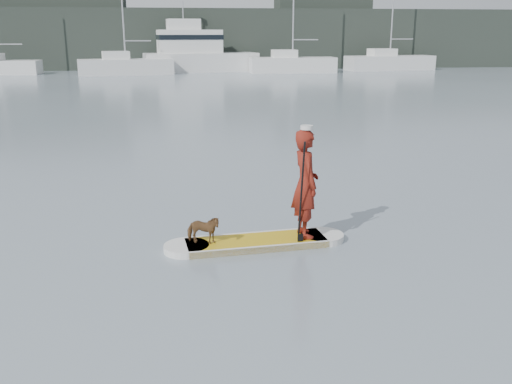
{
  "coord_description": "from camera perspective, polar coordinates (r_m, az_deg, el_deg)",
  "views": [
    {
      "loc": [
        2.39,
        -9.32,
        3.71
      ],
      "look_at": [
        3.65,
        0.21,
        1.0
      ],
      "focal_mm": 40.0,
      "sensor_mm": 36.0,
      "label": 1
    }
  ],
  "objects": [
    {
      "name": "ground",
      "position": [
        10.31,
        -20.51,
        -6.39
      ],
      "size": [
        140.0,
        140.0,
        0.0
      ],
      "primitive_type": "plane",
      "color": "slate",
      "rests_on": "ground"
    },
    {
      "name": "paddleboard",
      "position": [
        10.28,
        0.0,
        -5.05
      ],
      "size": [
        3.29,
        1.04,
        0.12
      ],
      "rotation": [
        0.0,
        0.0,
        0.09
      ],
      "color": "gold",
      "rests_on": "ground"
    },
    {
      "name": "paddler",
      "position": [
        10.19,
        4.96,
        0.83
      ],
      "size": [
        0.54,
        0.76,
        1.95
      ],
      "primitive_type": "imported",
      "rotation": [
        0.0,
        0.0,
        1.68
      ],
      "color": "maroon",
      "rests_on": "paddleboard"
    },
    {
      "name": "white_cap",
      "position": [
        9.98,
        5.1,
        6.45
      ],
      "size": [
        0.22,
        0.22,
        0.07
      ],
      "primitive_type": "cylinder",
      "color": "silver",
      "rests_on": "paddler"
    },
    {
      "name": "dog",
      "position": [
        10.01,
        -5.32,
        -3.78
      ],
      "size": [
        0.66,
        0.43,
        0.51
      ],
      "primitive_type": "imported",
      "rotation": [
        0.0,
        0.0,
        1.3
      ],
      "color": "#57321D",
      "rests_on": "paddleboard"
    },
    {
      "name": "paddle",
      "position": [
        9.96,
        4.53,
        -1.31
      ],
      "size": [
        0.1,
        0.3,
        2.0
      ],
      "rotation": [
        0.0,
        0.0,
        0.09
      ],
      "color": "black",
      "rests_on": "ground"
    },
    {
      "name": "sailboat_c",
      "position": [
        57.4,
        -24.27,
        11.4
      ],
      "size": [
        6.98,
        2.62,
        9.88
      ],
      "rotation": [
        0.0,
        0.0,
        -0.05
      ],
      "color": "silver",
      "rests_on": "ground"
    },
    {
      "name": "sailboat_d",
      "position": [
        53.47,
        -12.97,
        12.29
      ],
      "size": [
        8.57,
        4.07,
        12.13
      ],
      "rotation": [
        0.0,
        0.0,
        0.19
      ],
      "color": "silver",
      "rests_on": "ground"
    },
    {
      "name": "sailboat_e",
      "position": [
        55.1,
        3.6,
        12.7
      ],
      "size": [
        8.03,
        2.68,
        11.61
      ],
      "rotation": [
        0.0,
        0.0,
        0.01
      ],
      "color": "silver",
      "rests_on": "ground"
    },
    {
      "name": "sailboat_f",
      "position": [
        60.07,
        13.15,
        12.64
      ],
      "size": [
        9.11,
        3.72,
        13.25
      ],
      "rotation": [
        0.0,
        0.0,
        0.13
      ],
      "color": "silver",
      "rests_on": "ground"
    },
    {
      "name": "motor_yacht_a",
      "position": [
        56.33,
        -6.02,
        13.71
      ],
      "size": [
        11.13,
        4.99,
        6.44
      ],
      "rotation": [
        0.0,
        0.0,
        0.16
      ],
      "color": "silver",
      "rests_on": "ground"
    },
    {
      "name": "shore_mass",
      "position": [
        62.37,
        -10.05,
        14.84
      ],
      "size": [
        90.0,
        6.0,
        6.0
      ],
      "primitive_type": "cube",
      "color": "black",
      "rests_on": "ground"
    },
    {
      "name": "shore_building_west",
      "position": [
        64.53,
        -19.32,
        15.58
      ],
      "size": [
        14.0,
        4.0,
        9.0
      ],
      "primitive_type": "cube",
      "color": "black",
      "rests_on": "ground"
    },
    {
      "name": "shore_building_east",
      "position": [
        65.22,
        6.59,
        15.88
      ],
      "size": [
        10.0,
        4.0,
        8.0
      ],
      "primitive_type": "cube",
      "color": "black",
      "rests_on": "ground"
    }
  ]
}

